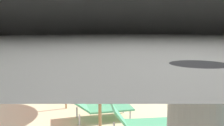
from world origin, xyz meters
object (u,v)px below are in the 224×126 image
(lounger_second_shoreside, at_px, (141,122))
(umbrella_third, at_px, (64,13))
(umbrella_second, at_px, (99,13))
(lounger_third_inland, at_px, (101,106))
(umbrella_farthest, at_px, (59,23))
(lounger_fourth_shoreside, at_px, (87,72))
(umbrella_fourth, at_px, (63,23))
(beach_ball, at_px, (23,66))
(lounger_third_shoreside, at_px, (85,87))
(lounger_farthest_shoreside, at_px, (70,60))
(person_walking_near, at_px, (23,49))

(lounger_second_shoreside, xyz_separation_m, umbrella_third, (-1.37, 2.29, 2.31))
(umbrella_second, relative_size, lounger_third_inland, 1.84)
(umbrella_farthest, bearing_deg, lounger_fourth_shoreside, -66.67)
(umbrella_fourth, bearing_deg, umbrella_farthest, 90.82)
(lounger_third_inland, xyz_separation_m, beach_ball, (-2.65, 8.52, -0.15))
(umbrella_fourth, distance_m, lounger_fourth_shoreside, 2.66)
(lounger_fourth_shoreside, xyz_separation_m, beach_ball, (-3.08, 3.16, -0.07))
(lounger_third_shoreside, height_order, umbrella_fourth, umbrella_fourth)
(umbrella_second, bearing_deg, lounger_farthest_shoreside, 87.96)
(umbrella_fourth, relative_size, beach_ball, 7.90)
(umbrella_second, relative_size, lounger_second_shoreside, 2.04)
(umbrella_fourth, xyz_separation_m, person_walking_near, (-2.17, 6.20, -1.49))
(umbrella_third, bearing_deg, lounger_third_inland, -53.31)
(lounger_farthest_shoreside, bearing_deg, umbrella_second, -81.40)
(umbrella_second, bearing_deg, lounger_third_shoreside, 85.61)
(lounger_third_inland, relative_size, umbrella_fourth, 0.54)
(lounger_fourth_shoreside, xyz_separation_m, umbrella_farthest, (-1.11, 2.57, 2.27))
(umbrella_second, height_order, lounger_fourth_shoreside, umbrella_second)
(lounger_second_shoreside, relative_size, lounger_fourth_shoreside, 0.98)
(umbrella_second, xyz_separation_m, lounger_third_inland, (0.44, 2.17, -2.13))
(umbrella_second, bearing_deg, beach_ball, 101.64)
(lounger_farthest_shoreside, bearing_deg, person_walking_near, 162.67)
(beach_ball, bearing_deg, umbrella_farthest, -16.69)
(umbrella_fourth, height_order, lounger_fourth_shoreside, umbrella_fourth)
(lounger_third_inland, xyz_separation_m, lounger_fourth_shoreside, (0.44, 5.36, -0.07))
(umbrella_second, height_order, umbrella_fourth, umbrella_second)
(lounger_fourth_shoreside, distance_m, person_walking_near, 6.12)
(lounger_third_shoreside, height_order, lounger_fourth_shoreside, lounger_third_shoreside)
(umbrella_third, xyz_separation_m, umbrella_fourth, (0.16, 3.25, -0.20))
(umbrella_fourth, bearing_deg, lounger_farthest_shoreside, 83.09)
(umbrella_second, distance_m, beach_ball, 11.16)
(umbrella_third, bearing_deg, umbrella_fourth, 87.16)
(lounger_third_inland, height_order, umbrella_farthest, umbrella_farthest)
(lounger_fourth_shoreside, bearing_deg, umbrella_second, -84.81)
(lounger_second_shoreside, distance_m, lounger_third_inland, 1.37)
(umbrella_second, bearing_deg, umbrella_farthest, 91.30)
(lounger_second_shoreside, bearing_deg, lounger_fourth_shoreside, 98.29)
(lounger_second_shoreside, xyz_separation_m, beach_ball, (-3.23, 9.76, -0.16))
(umbrella_second, xyz_separation_m, person_walking_near, (-2.35, 12.68, -1.49))
(umbrella_third, bearing_deg, lounger_third_shoreside, 56.42)
(umbrella_farthest, bearing_deg, beach_ball, 163.31)
(lounger_third_inland, relative_size, lounger_fourth_shoreside, 1.09)
(lounger_second_shoreside, distance_m, lounger_farthest_shoreside, 10.30)
(umbrella_fourth, height_order, beach_ball, umbrella_fourth)
(umbrella_fourth, height_order, umbrella_farthest, umbrella_farthest)
(lounger_third_inland, bearing_deg, umbrella_third, 126.74)
(beach_ball, bearing_deg, person_walking_near, 94.25)
(umbrella_fourth, bearing_deg, umbrella_third, -92.84)
(lounger_third_shoreside, xyz_separation_m, person_walking_near, (-2.68, 8.46, 0.63))
(lounger_third_inland, relative_size, umbrella_farthest, 0.54)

